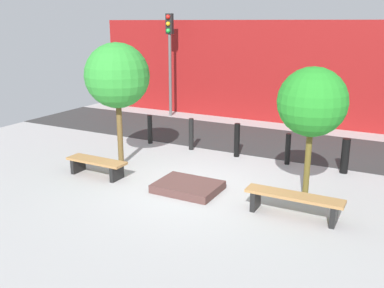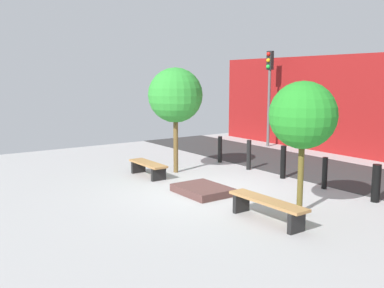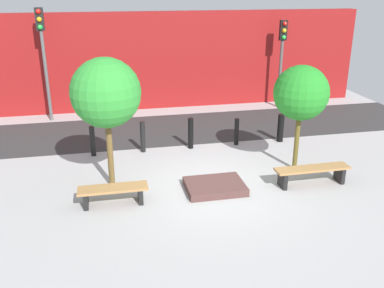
% 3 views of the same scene
% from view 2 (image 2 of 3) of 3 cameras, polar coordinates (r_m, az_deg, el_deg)
% --- Properties ---
extents(ground_plane, '(18.00, 18.00, 0.00)m').
position_cam_2_polar(ground_plane, '(11.14, 2.06, -6.50)').
color(ground_plane, '#A0A0A0').
extents(road_strip, '(18.00, 3.37, 0.01)m').
position_cam_2_polar(road_strip, '(14.43, 17.26, -3.33)').
color(road_strip, '#303030').
rests_on(road_strip, ground).
extents(building_facade, '(16.20, 0.50, 3.81)m').
position_cam_2_polar(building_facade, '(16.65, 23.94, 4.50)').
color(building_facade, maroon).
rests_on(building_facade, ground).
extents(bench_left, '(1.61, 0.46, 0.43)m').
position_cam_2_polar(bench_left, '(12.92, -5.89, -3.00)').
color(bench_left, black).
rests_on(bench_left, ground).
extents(bench_right, '(1.94, 0.42, 0.47)m').
position_cam_2_polar(bench_right, '(9.02, 9.97, -8.08)').
color(bench_right, black).
rests_on(bench_right, ground).
extents(planter_bed, '(1.44, 1.09, 0.19)m').
position_cam_2_polar(planter_bed, '(11.03, 1.43, -6.15)').
color(planter_bed, '#503330').
rests_on(planter_bed, ground).
extents(tree_behind_left_bench, '(1.68, 1.68, 3.26)m').
position_cam_2_polar(tree_behind_left_bench, '(13.17, -2.22, 6.47)').
color(tree_behind_left_bench, brown).
rests_on(tree_behind_left_bench, ground).
extents(tree_behind_right_bench, '(1.45, 1.45, 2.88)m').
position_cam_2_polar(tree_behind_right_bench, '(9.41, 14.58, 3.68)').
color(tree_behind_right_bench, brown).
rests_on(tree_behind_right_bench, ground).
extents(bollard_far_left, '(0.15, 0.15, 0.92)m').
position_cam_2_polar(bollard_far_left, '(15.02, 3.75, -0.71)').
color(bollard_far_left, black).
rests_on(bollard_far_left, ground).
extents(bollard_left, '(0.15, 0.15, 0.96)m').
position_cam_2_polar(bollard_left, '(13.91, 7.59, -1.44)').
color(bollard_left, black).
rests_on(bollard_left, ground).
extents(bollard_center, '(0.16, 0.16, 0.97)m').
position_cam_2_polar(bollard_center, '(12.87, 12.06, -2.37)').
color(bollard_center, black).
rests_on(bollard_center, ground).
extents(bollard_right, '(0.14, 0.14, 0.86)m').
position_cam_2_polar(bollard_right, '(11.95, 17.28, -3.72)').
color(bollard_right, black).
rests_on(bollard_right, ground).
extents(bollard_far_right, '(0.20, 0.20, 0.91)m').
position_cam_2_polar(bollard_far_right, '(11.13, 23.34, -4.82)').
color(bollard_far_right, black).
rests_on(bollard_far_right, ground).
extents(traffic_light_west, '(0.28, 0.27, 4.05)m').
position_cam_2_polar(traffic_light_west, '(18.59, 10.27, 8.19)').
color(traffic_light_west, '#575757').
rests_on(traffic_light_west, ground).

